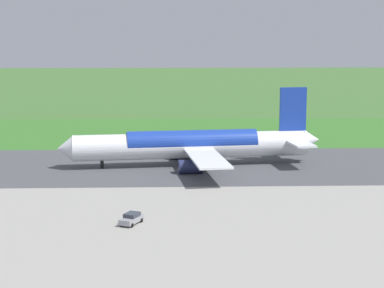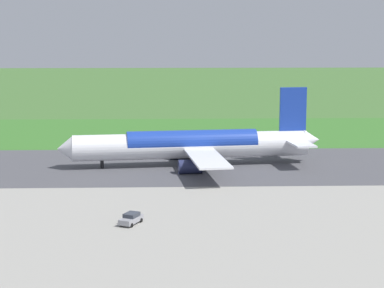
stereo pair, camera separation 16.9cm
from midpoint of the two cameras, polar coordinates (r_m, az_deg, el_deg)
name	(u,v)px [view 1 (the left image)]	position (r m, az deg, el deg)	size (l,w,h in m)	color
ground_plane	(195,166)	(133.45, 0.27, -1.90)	(800.00, 800.00, 0.00)	#3D662D
runway_asphalt	(195,165)	(133.45, 0.27, -1.89)	(600.00, 38.25, 0.06)	#47474C
apron_concrete	(221,288)	(70.50, 2.45, -12.50)	(440.00, 110.00, 0.05)	gray
grass_verge_foreground	(190,139)	(168.09, -0.21, 0.48)	(600.00, 80.00, 0.04)	#346B27
airliner_main	(194,145)	(132.69, 0.13, -0.06)	(54.13, 44.40, 15.88)	white
service_car_ops	(131,219)	(92.97, -5.36, -6.50)	(3.45, 4.56, 1.62)	gray
no_stopping_sign	(244,133)	(167.01, 4.58, 0.93)	(0.60, 0.10, 2.63)	slate
traffic_cone_orange	(214,138)	(167.16, 1.94, 0.51)	(0.40, 0.40, 0.55)	orange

